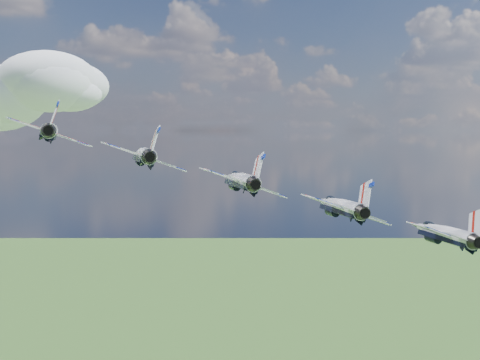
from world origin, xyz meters
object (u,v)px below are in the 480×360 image
jet_4 (443,233)px  jet_1 (144,155)px  jet_0 (51,131)px  jet_3 (340,206)px  jet_2 (240,180)px

jet_4 → jet_1: bearing=158.7°
jet_0 → jet_1: 11.68m
jet_3 → jet_4: (9.05, -6.83, -2.83)m
jet_0 → jet_3: 35.05m
jet_0 → jet_2: (18.10, -13.66, -5.66)m
jet_1 → jet_4: (27.14, -20.49, -8.49)m
jet_0 → jet_4: jet_0 is taller
jet_0 → jet_4: (36.19, -27.32, -11.32)m
jet_2 → jet_3: jet_2 is taller
jet_2 → jet_4: (18.10, -13.66, -5.66)m
jet_0 → jet_3: jet_0 is taller
jet_4 → jet_0: bearing=158.7°
jet_3 → jet_0: bearing=158.7°
jet_0 → jet_2: bearing=-21.3°
jet_1 → jet_3: bearing=-21.3°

